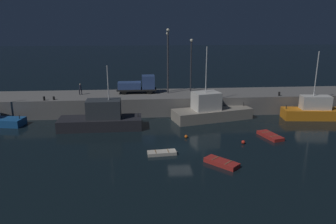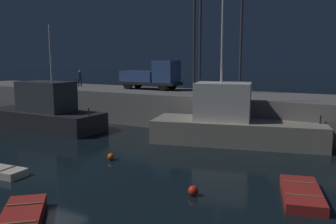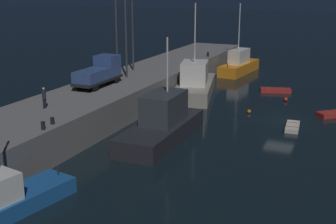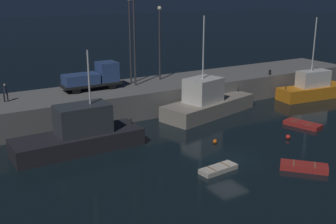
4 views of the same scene
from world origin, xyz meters
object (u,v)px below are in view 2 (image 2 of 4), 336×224
at_px(fishing_boat_blue, 44,112).
at_px(dockworker, 80,77).
at_px(bollard_west, 35,85).
at_px(lamp_post_central, 241,36).
at_px(utility_truck, 153,76).
at_px(rowboat_white_mid, 301,194).
at_px(mooring_buoy_near, 111,157).
at_px(bollard_central, 25,84).
at_px(mooring_buoy_mid, 193,191).
at_px(fishing_boat_white, 233,123).
at_px(dinghy_orange_near, 21,220).
at_px(lamp_post_west, 194,26).
at_px(lamp_post_east, 200,31).

xyz_separation_m(fishing_boat_blue, dockworker, (-3.87, 8.05, 2.24)).
bearing_deg(fishing_boat_blue, bollard_west, 144.28).
height_order(lamp_post_central, utility_truck, lamp_post_central).
relative_size(rowboat_white_mid, mooring_buoy_near, 9.74).
bearing_deg(bollard_central, mooring_buoy_mid, -25.36).
relative_size(lamp_post_central, bollard_west, 17.04).
distance_m(utility_truck, bollard_west, 12.08).
bearing_deg(mooring_buoy_near, bollard_west, 151.20).
xyz_separation_m(fishing_boat_white, lamp_post_central, (-1.78, 6.49, 5.93)).
xyz_separation_m(mooring_buoy_mid, lamp_post_central, (-3.47, 15.86, 7.00)).
bearing_deg(fishing_boat_blue, utility_truck, 61.49).
distance_m(mooring_buoy_mid, utility_truck, 19.27).
bearing_deg(dinghy_orange_near, lamp_post_west, 99.77).
distance_m(fishing_boat_blue, lamp_post_central, 16.61).
relative_size(dinghy_orange_near, bollard_central, 5.99).
relative_size(utility_truck, bollard_central, 10.84).
relative_size(fishing_boat_blue, mooring_buoy_near, 27.89).
bearing_deg(mooring_buoy_mid, mooring_buoy_near, 158.68).
xyz_separation_m(mooring_buoy_mid, lamp_post_west, (-7.05, 14.69, 7.78)).
bearing_deg(lamp_post_east, mooring_buoy_near, -85.55).
bearing_deg(bollard_central, dockworker, 37.50).
xyz_separation_m(fishing_boat_blue, dinghy_orange_near, (12.32, -11.71, -1.08)).
height_order(fishing_boat_blue, dinghy_orange_near, fishing_boat_blue).
xyz_separation_m(dinghy_orange_near, lamp_post_east, (-3.36, 20.83, 7.50)).
distance_m(mooring_buoy_mid, lamp_post_central, 17.68).
bearing_deg(bollard_west, lamp_post_east, 14.63).
relative_size(dinghy_orange_near, rowboat_white_mid, 0.90).
xyz_separation_m(fishing_boat_blue, bollard_west, (-6.91, 4.97, 1.55)).
height_order(mooring_buoy_near, lamp_post_east, lamp_post_east).
relative_size(dockworker, bollard_west, 3.52).
relative_size(lamp_post_west, bollard_west, 20.33).
distance_m(mooring_buoy_near, dockworker, 18.89).
height_order(dinghy_orange_near, mooring_buoy_mid, dinghy_orange_near).
relative_size(mooring_buoy_mid, lamp_post_west, 0.04).
bearing_deg(lamp_post_west, dockworker, 179.94).
bearing_deg(fishing_boat_white, lamp_post_central, 105.32).
bearing_deg(dockworker, mooring_buoy_near, -41.73).
distance_m(lamp_post_central, bollard_central, 21.54).
relative_size(dinghy_orange_near, lamp_post_west, 0.34).
xyz_separation_m(fishing_boat_blue, utility_truck, (4.60, 8.47, 2.56)).
xyz_separation_m(lamp_post_west, lamp_post_central, (3.57, 1.18, -0.79)).
xyz_separation_m(rowboat_white_mid, bollard_west, (-26.62, 9.84, 2.65)).
bearing_deg(mooring_buoy_mid, lamp_post_east, 113.96).
relative_size(lamp_post_west, lamp_post_east, 1.06).
bearing_deg(mooring_buoy_mid, bollard_west, 153.06).
xyz_separation_m(lamp_post_west, bollard_west, (-15.84, -3.06, -5.14)).
distance_m(dinghy_orange_near, bollard_west, 25.60).
height_order(lamp_post_east, utility_truck, lamp_post_east).
height_order(mooring_buoy_near, bollard_central, bollard_central).
distance_m(rowboat_white_mid, mooring_buoy_mid, 4.14).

